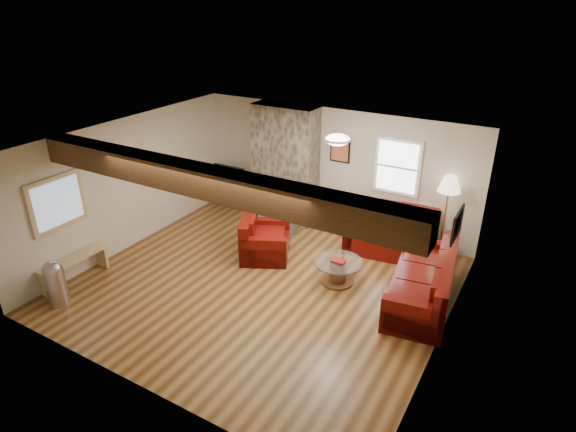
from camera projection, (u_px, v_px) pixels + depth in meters
name	position (u px, v px, depth m)	size (l,w,h in m)	color
room	(260.00, 219.00, 7.74)	(8.00, 8.00, 8.00)	#533315
oak_beam	(206.00, 181.00, 6.31)	(6.00, 0.36, 0.38)	#351F10
chimney_breast	(285.00, 166.00, 10.16)	(1.40, 0.67, 2.50)	#39352C
back_window	(397.00, 167.00, 9.12)	(0.90, 0.08, 1.10)	white
hatch_window	(57.00, 203.00, 7.83)	(0.08, 1.00, 0.90)	tan
ceiling_dome	(338.00, 141.00, 7.53)	(0.40, 0.40, 0.18)	#EEE2CB
artwork_back	(340.00, 150.00, 9.60)	(0.42, 0.06, 0.52)	black
artwork_right	(457.00, 225.00, 6.41)	(0.06, 0.55, 0.42)	black
sofa_three	(422.00, 279.00, 7.67)	(2.15, 0.90, 0.83)	#470506
loveseat	(391.00, 231.00, 9.15)	(1.63, 0.94, 0.87)	#470506
armchair_red	(265.00, 237.00, 9.00)	(0.98, 0.86, 0.80)	#470506
coffee_table	(338.00, 272.00, 8.25)	(0.84, 0.84, 0.44)	#493117
tv_cabinet	(233.00, 194.00, 11.26)	(1.01, 0.41, 0.51)	black
television	(232.00, 175.00, 11.05)	(0.82, 0.11, 0.47)	black
floor_lamp	(449.00, 189.00, 8.60)	(0.41, 0.41, 1.60)	tan
pine_bench	(75.00, 270.00, 8.27)	(0.29, 1.22, 0.46)	tan
pedal_bin	(56.00, 283.00, 7.60)	(0.32, 0.32, 0.79)	#A2A2A7
coal_bucket	(288.00, 225.00, 9.99)	(0.33, 0.33, 0.31)	slate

